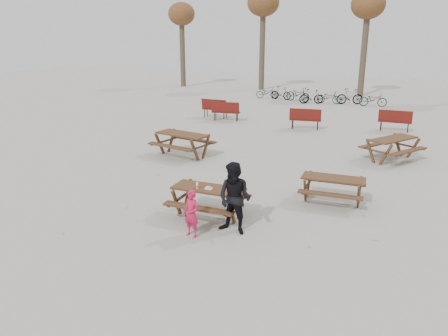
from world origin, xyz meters
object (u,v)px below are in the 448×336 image
at_px(food_tray, 209,189).
at_px(main_picnic_table, 208,195).
at_px(soda_bottle, 197,186).
at_px(adult, 235,199).
at_px(child, 192,214).
at_px(picnic_table_north, 183,145).
at_px(picnic_table_far, 392,149).
at_px(picnic_table_east, 333,190).

bearing_deg(food_tray, main_picnic_table, 120.15).
height_order(soda_bottle, adult, adult).
bearing_deg(child, picnic_table_north, 132.30).
distance_m(picnic_table_north, picnic_table_far, 7.70).
bearing_deg(soda_bottle, main_picnic_table, 36.39).
relative_size(main_picnic_table, picnic_table_far, 0.93).
xyz_separation_m(food_tray, adult, (0.89, -0.51, 0.05)).
height_order(food_tray, child, child).
bearing_deg(picnic_table_north, picnic_table_far, 30.18).
xyz_separation_m(main_picnic_table, adult, (0.95, -0.62, 0.26)).
bearing_deg(picnic_table_north, main_picnic_table, -43.87).
relative_size(food_tray, picnic_table_east, 0.11).
bearing_deg(adult, soda_bottle, 164.67).
xyz_separation_m(food_tray, picnic_table_north, (-3.36, 4.91, -0.36)).
bearing_deg(picnic_table_north, food_tray, -43.96).
relative_size(adult, picnic_table_north, 0.83).
relative_size(food_tray, adult, 0.11).
height_order(main_picnic_table, adult, adult).
distance_m(child, picnic_table_far, 9.27).
distance_m(adult, picnic_table_far, 8.45).
distance_m(food_tray, picnic_table_far, 8.35).
relative_size(soda_bottle, picnic_table_east, 0.10).
bearing_deg(picnic_table_east, child, -129.72).
xyz_separation_m(main_picnic_table, picnic_table_far, (4.00, 7.25, -0.17)).
bearing_deg(soda_bottle, adult, -21.06).
bearing_deg(soda_bottle, food_tray, 11.95).
height_order(picnic_table_east, picnic_table_far, picnic_table_far).
bearing_deg(child, soda_bottle, 121.43).
xyz_separation_m(child, picnic_table_east, (2.59, 3.36, -0.19)).
relative_size(picnic_table_east, picnic_table_north, 0.83).
relative_size(main_picnic_table, picnic_table_north, 0.89).
height_order(soda_bottle, child, child).
distance_m(food_tray, child, 1.09).
height_order(main_picnic_table, picnic_table_east, main_picnic_table).
relative_size(main_picnic_table, food_tray, 10.00).
relative_size(child, picnic_table_east, 0.66).
distance_m(food_tray, adult, 1.02).
bearing_deg(main_picnic_table, soda_bottle, -143.61).
relative_size(food_tray, child, 0.16).
distance_m(adult, picnic_table_east, 3.35).
relative_size(child, picnic_table_far, 0.57).
bearing_deg(adult, picnic_table_far, 74.52).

